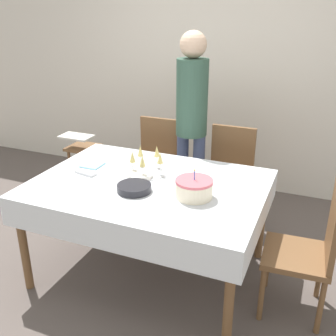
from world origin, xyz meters
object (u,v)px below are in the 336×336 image
at_px(dining_chair_far_left, 156,164).
at_px(plate_stack_main, 134,188).
at_px(plate_stack_dessert, 140,175).
at_px(dining_chair_far_right, 229,175).
at_px(champagne_tray, 146,163).
at_px(person_standing, 192,111).
at_px(dining_chair_right_end, 312,246).
at_px(high_chair, 82,154).
at_px(birthday_cake, 194,188).

height_order(dining_chair_far_left, plate_stack_main, dining_chair_far_left).
relative_size(plate_stack_main, plate_stack_dessert, 1.25).
distance_m(dining_chair_far_right, champagne_tray, 0.94).
xyz_separation_m(dining_chair_far_right, plate_stack_dessert, (-0.46, -0.86, 0.27)).
height_order(champagne_tray, person_standing, person_standing).
bearing_deg(dining_chair_right_end, person_standing, 140.99).
xyz_separation_m(plate_stack_main, high_chair, (-1.20, 1.11, -0.30)).
xyz_separation_m(champagne_tray, person_standing, (0.09, 0.77, 0.23)).
bearing_deg(plate_stack_main, dining_chair_far_left, 107.04).
distance_m(birthday_cake, high_chair, 1.94).
height_order(plate_stack_dessert, high_chair, plate_stack_dessert).
xyz_separation_m(dining_chair_far_left, champagne_tray, (0.26, -0.75, 0.32)).
xyz_separation_m(dining_chair_far_left, dining_chair_right_end, (1.50, -0.91, 0.00)).
bearing_deg(plate_stack_main, plate_stack_dessert, 107.12).
distance_m(birthday_cake, champagne_tray, 0.54).
distance_m(dining_chair_far_left, dining_chair_right_end, 1.76).
bearing_deg(dining_chair_far_right, plate_stack_dessert, -118.26).
bearing_deg(plate_stack_dessert, high_chair, 141.76).
height_order(dining_chair_right_end, champagne_tray, dining_chair_right_end).
distance_m(dining_chair_far_left, birthday_cake, 1.28).
bearing_deg(dining_chair_right_end, plate_stack_main, -171.71).
bearing_deg(birthday_cake, person_standing, 110.50).
height_order(dining_chair_far_right, champagne_tray, dining_chair_far_right).
height_order(champagne_tray, plate_stack_dessert, champagne_tray).
xyz_separation_m(dining_chair_far_left, plate_stack_main, (0.33, -1.08, 0.27)).
bearing_deg(birthday_cake, high_chair, 147.09).
bearing_deg(plate_stack_dessert, plate_stack_main, -72.88).
relative_size(birthday_cake, plate_stack_main, 1.06).
xyz_separation_m(plate_stack_main, plate_stack_dessert, (-0.07, 0.22, -0.01)).
xyz_separation_m(person_standing, high_chair, (-1.21, 0.01, -0.58)).
xyz_separation_m(champagne_tray, plate_stack_dessert, (0.00, -0.11, -0.06)).
xyz_separation_m(dining_chair_right_end, person_standing, (-1.15, 0.93, 0.55)).
relative_size(dining_chair_far_right, person_standing, 0.54).
relative_size(dining_chair_far_right, plate_stack_dessert, 5.06).
bearing_deg(dining_chair_far_right, birthday_cake, -89.42).
bearing_deg(plate_stack_main, dining_chair_right_end, 8.29).
bearing_deg(birthday_cake, dining_chair_far_left, 126.15).
bearing_deg(dining_chair_far_left, dining_chair_far_right, -0.00).
relative_size(dining_chair_far_left, birthday_cake, 3.80).
xyz_separation_m(champagne_tray, high_chair, (-1.13, 0.78, -0.35)).
bearing_deg(birthday_cake, plate_stack_main, -169.65).
xyz_separation_m(dining_chair_far_right, high_chair, (-1.59, 0.03, -0.03)).
height_order(dining_chair_far_right, plate_stack_main, dining_chair_far_right).
bearing_deg(dining_chair_far_right, champagne_tray, -121.70).
relative_size(plate_stack_main, person_standing, 0.13).
bearing_deg(plate_stack_dessert, champagne_tray, 90.16).
relative_size(plate_stack_dessert, person_standing, 0.11).
height_order(birthday_cake, person_standing, person_standing).
xyz_separation_m(dining_chair_far_right, birthday_cake, (0.01, -1.01, 0.31)).
height_order(birthday_cake, champagne_tray, birthday_cake).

